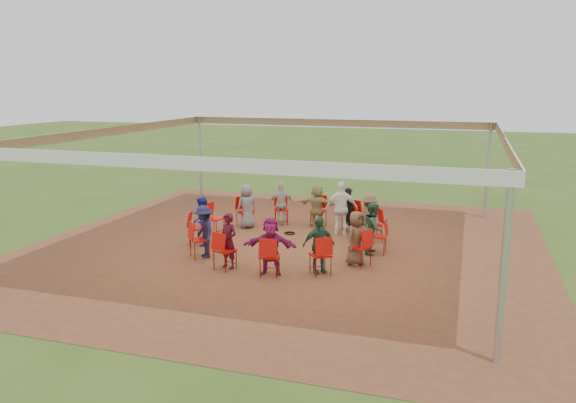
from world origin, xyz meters
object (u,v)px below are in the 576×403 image
(person_seated_4, at_px, (281,204))
(person_seated_9, at_px, (271,246))
(standing_person, at_px, (342,208))
(chair_12, at_px, (360,247))
(chair_11, at_px, (320,255))
(laptop, at_px, (367,229))
(chair_2, at_px, (351,216))
(chair_0, at_px, (378,236))
(chair_10, at_px, (270,256))
(person_seated_10, at_px, (319,245))
(person_seated_3, at_px, (317,205))
(cable_coil, at_px, (290,233))
(person_seated_6, at_px, (202,221))
(chair_7, at_px, (198,228))
(chair_6, at_px, (215,219))
(person_seated_0, at_px, (373,228))
(chair_8, at_px, (200,240))
(chair_5, at_px, (245,212))
(person_seated_5, at_px, (247,206))
(person_seated_11, at_px, (356,238))
(person_seated_7, at_px, (204,231))
(person_seated_1, at_px, (369,218))
(person_seated_8, at_px, (228,241))
(chair_1, at_px, (373,225))
(person_seated_2, at_px, (348,210))
(chair_9, at_px, (225,250))
(chair_3, at_px, (318,211))
(chair_4, at_px, (281,210))

(person_seated_4, height_order, person_seated_9, same)
(standing_person, bearing_deg, chair_12, 93.67)
(chair_11, xyz_separation_m, chair_12, (0.72, 0.87, 0.00))
(laptop, bearing_deg, chair_2, 20.86)
(chair_0, height_order, person_seated_9, person_seated_9)
(chair_10, relative_size, person_seated_10, 0.70)
(person_seated_9, xyz_separation_m, standing_person, (0.77, 3.72, 0.12))
(person_seated_3, bearing_deg, chair_2, 172.19)
(person_seated_4, height_order, person_seated_10, same)
(person_seated_10, bearing_deg, chair_2, 54.35)
(person_seated_4, bearing_deg, person_seated_9, 83.08)
(chair_2, height_order, person_seated_4, person_seated_4)
(chair_2, bearing_deg, cable_coil, 60.40)
(chair_12, bearing_deg, person_seated_6, 110.20)
(chair_7, xyz_separation_m, standing_person, (3.38, 2.13, 0.32))
(chair_0, relative_size, cable_coil, 2.33)
(chair_6, distance_m, person_seated_0, 4.58)
(chair_2, relative_size, chair_8, 1.00)
(chair_6, bearing_deg, chair_5, 166.15)
(person_seated_5, distance_m, person_seated_9, 4.19)
(person_seated_3, distance_m, person_seated_11, 3.69)
(chair_2, relative_size, chair_5, 1.00)
(person_seated_7, bearing_deg, person_seated_6, 166.15)
(chair_10, height_order, person_seated_1, person_seated_1)
(person_seated_8, xyz_separation_m, cable_coil, (0.44, 3.28, -0.63))
(chair_1, bearing_deg, person_seated_7, 96.74)
(chair_2, distance_m, person_seated_3, 1.13)
(person_seated_5, bearing_deg, chair_1, 125.65)
(person_seated_0, relative_size, standing_person, 0.84)
(chair_11, relative_size, laptop, 2.65)
(person_seated_0, xyz_separation_m, person_seated_2, (-1.02, 1.82, 0.00))
(chair_0, relative_size, person_seated_3, 0.70)
(chair_1, height_order, standing_person, standing_person)
(person_seated_6, relative_size, person_seated_8, 1.00)
(chair_10, distance_m, person_seated_3, 4.58)
(person_seated_0, bearing_deg, chair_7, 97.10)
(person_seated_0, bearing_deg, person_seated_10, 152.31)
(chair_9, height_order, person_seated_10, person_seated_10)
(person_seated_2, bearing_deg, chair_8, 82.90)
(chair_3, xyz_separation_m, person_seated_4, (-1.07, -0.28, 0.20))
(chair_6, xyz_separation_m, laptop, (4.39, -0.44, 0.16))
(chair_7, distance_m, person_seated_10, 3.80)
(chair_5, height_order, person_seated_7, person_seated_7)
(person_seated_2, bearing_deg, chair_4, 24.85)
(chair_0, relative_size, chair_6, 1.00)
(chair_0, xyz_separation_m, laptop, (-0.28, -0.01, 0.16))
(person_seated_2, relative_size, person_seated_5, 1.00)
(chair_9, height_order, cable_coil, chair_9)
(chair_12, distance_m, person_seated_6, 4.31)
(person_seated_1, relative_size, person_seated_7, 1.00)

